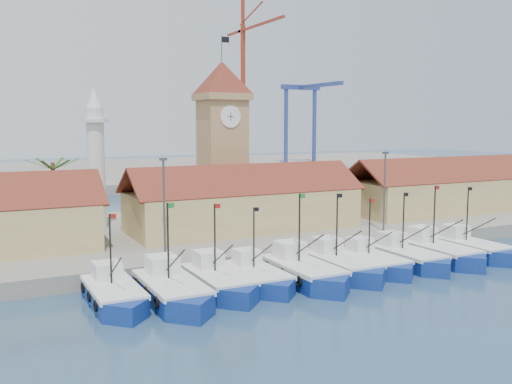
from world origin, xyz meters
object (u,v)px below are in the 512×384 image
minaret (96,158)px  clock_tower (222,138)px  boat_5 (342,267)px  boat_0 (114,296)px

minaret → clock_tower: bearing=-7.6°
boat_5 → minaret: bearing=123.1°
clock_tower → minaret: size_ratio=1.39×
boat_5 → minaret: 31.68m
boat_5 → minaret: size_ratio=0.63×
boat_0 → boat_5: 20.41m
clock_tower → boat_5: bearing=-86.1°
boat_0 → minaret: size_ratio=0.59×
clock_tower → minaret: bearing=172.4°
minaret → boat_0: bearing=-98.7°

